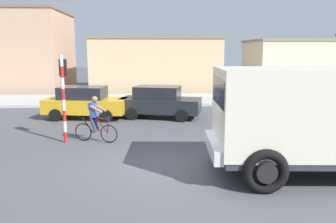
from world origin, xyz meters
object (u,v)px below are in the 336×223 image
(truck_foreground, at_px, (314,115))
(traffic_light_pole, at_px, (63,87))
(cyclist, at_px, (95,119))
(car_red_near, at_px, (300,106))
(car_white_mid, at_px, (85,102))
(car_far_side, at_px, (160,102))

(truck_foreground, relative_size, traffic_light_pole, 1.74)
(cyclist, bearing_deg, truck_foreground, -30.42)
(traffic_light_pole, bearing_deg, cyclist, -2.87)
(car_red_near, height_order, car_white_mid, same)
(truck_foreground, height_order, car_red_near, truck_foreground)
(truck_foreground, relative_size, car_far_side, 1.29)
(cyclist, height_order, car_red_near, cyclist)
(cyclist, distance_m, car_red_near, 9.52)
(truck_foreground, xyz_separation_m, car_red_near, (2.66, 6.71, -0.85))
(truck_foreground, xyz_separation_m, cyclist, (-6.40, 3.76, -0.80))
(truck_foreground, distance_m, cyclist, 7.46)
(car_white_mid, bearing_deg, car_red_near, -8.84)
(cyclist, xyz_separation_m, car_far_side, (2.52, 4.51, -0.05))
(truck_foreground, distance_m, car_white_mid, 11.29)
(car_white_mid, bearing_deg, truck_foreground, -47.51)
(car_far_side, bearing_deg, truck_foreground, -64.84)
(cyclist, height_order, traffic_light_pole, traffic_light_pole)
(cyclist, bearing_deg, car_red_near, 18.04)
(traffic_light_pole, distance_m, car_far_side, 5.88)
(truck_foreground, distance_m, car_red_near, 7.26)
(traffic_light_pole, xyz_separation_m, car_red_near, (10.16, 2.89, -1.25))
(truck_foreground, bearing_deg, car_red_near, 68.39)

